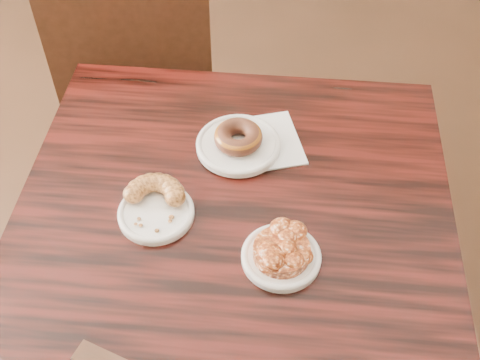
# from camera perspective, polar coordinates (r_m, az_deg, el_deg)

# --- Properties ---
(floor) EXTENTS (5.00, 5.00, 0.00)m
(floor) POSITION_cam_1_polar(r_m,az_deg,el_deg) (1.93, -1.46, -9.90)
(floor) COLOR black
(floor) RESTS_ON ground
(cafe_table) EXTENTS (0.84, 0.84, 0.75)m
(cafe_table) POSITION_cam_1_polar(r_m,az_deg,el_deg) (1.45, -0.54, -12.31)
(cafe_table) COLOR black
(cafe_table) RESTS_ON floor
(chair_far) EXTENTS (0.55, 0.55, 0.90)m
(chair_far) POSITION_cam_1_polar(r_m,az_deg,el_deg) (1.90, -9.36, 8.98)
(chair_far) COLOR black
(chair_far) RESTS_ON floor
(napkin) EXTENTS (0.20, 0.20, 0.00)m
(napkin) POSITION_cam_1_polar(r_m,az_deg,el_deg) (1.26, 1.98, 3.59)
(napkin) COLOR white
(napkin) RESTS_ON cafe_table
(plate_donut) EXTENTS (0.17, 0.17, 0.01)m
(plate_donut) POSITION_cam_1_polar(r_m,az_deg,el_deg) (1.24, -0.17, 3.34)
(plate_donut) COLOR white
(plate_donut) RESTS_ON napkin
(plate_cruller) EXTENTS (0.14, 0.14, 0.01)m
(plate_cruller) POSITION_cam_1_polar(r_m,az_deg,el_deg) (1.14, -7.96, -3.14)
(plate_cruller) COLOR white
(plate_cruller) RESTS_ON cafe_table
(plate_fritter) EXTENTS (0.14, 0.14, 0.01)m
(plate_fritter) POSITION_cam_1_polar(r_m,az_deg,el_deg) (1.07, 3.91, -7.30)
(plate_fritter) COLOR white
(plate_fritter) RESTS_ON cafe_table
(glazed_donut) EXTENTS (0.10, 0.10, 0.04)m
(glazed_donut) POSITION_cam_1_polar(r_m,az_deg,el_deg) (1.23, -0.17, 4.11)
(glazed_donut) COLOR brown
(glazed_donut) RESTS_ON plate_donut
(apple_fritter) EXTENTS (0.14, 0.14, 0.03)m
(apple_fritter) POSITION_cam_1_polar(r_m,az_deg,el_deg) (1.06, 3.98, -6.62)
(apple_fritter) COLOR #441507
(apple_fritter) RESTS_ON plate_fritter
(cruller_fragment) EXTENTS (0.13, 0.13, 0.04)m
(cruller_fragment) POSITION_cam_1_polar(r_m,az_deg,el_deg) (1.12, -8.08, -2.38)
(cruller_fragment) COLOR #5A2F12
(cruller_fragment) RESTS_ON plate_cruller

